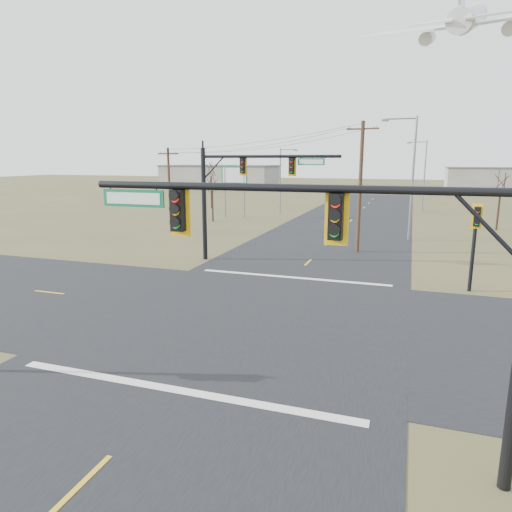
% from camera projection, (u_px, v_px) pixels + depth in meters
% --- Properties ---
extents(ground, '(320.00, 320.00, 0.00)m').
position_uv_depth(ground, '(254.00, 316.00, 21.54)').
color(ground, brown).
rests_on(ground, ground).
extents(road_ew, '(160.00, 14.00, 0.02)m').
position_uv_depth(road_ew, '(254.00, 316.00, 21.53)').
color(road_ew, black).
rests_on(road_ew, ground).
extents(road_ns, '(14.00, 160.00, 0.02)m').
position_uv_depth(road_ns, '(254.00, 316.00, 21.53)').
color(road_ns, black).
rests_on(road_ns, ground).
extents(stop_bar_near, '(12.00, 0.40, 0.01)m').
position_uv_depth(stop_bar_near, '(177.00, 390.00, 14.58)').
color(stop_bar_near, silver).
rests_on(stop_bar_near, road_ns).
extents(stop_bar_far, '(12.00, 0.40, 0.01)m').
position_uv_depth(stop_bar_far, '(293.00, 277.00, 28.48)').
color(stop_bar_far, silver).
rests_on(stop_bar_far, road_ns).
extents(mast_arm_near, '(10.44, 0.40, 7.21)m').
position_uv_depth(mast_arm_near, '(349.00, 250.00, 10.36)').
color(mast_arm_near, black).
rests_on(mast_arm_near, ground).
extents(mast_arm_far, '(9.93, 0.43, 8.05)m').
position_uv_depth(mast_arm_far, '(240.00, 181.00, 31.79)').
color(mast_arm_far, black).
rests_on(mast_arm_far, ground).
extents(pedestal_signal_ne, '(0.59, 0.52, 4.93)m').
position_uv_depth(pedestal_signal_ne, '(476.00, 229.00, 24.81)').
color(pedestal_signal_ne, black).
rests_on(pedestal_signal_ne, ground).
extents(utility_pole_near, '(2.47, 0.43, 10.12)m').
position_uv_depth(utility_pole_near, '(360.00, 186.00, 35.39)').
color(utility_pole_near, '#4C3020').
rests_on(utility_pole_near, ground).
extents(utility_pole_far, '(1.96, 0.83, 8.39)m').
position_uv_depth(utility_pole_far, '(169.00, 188.00, 45.82)').
color(utility_pole_far, '#4C3020').
rests_on(utility_pole_far, ground).
extents(highway_sign, '(3.41, 0.17, 6.40)m').
position_uv_depth(highway_sign, '(234.00, 182.00, 56.84)').
color(highway_sign, slate).
rests_on(highway_sign, ground).
extents(streetlight_a, '(3.05, 0.35, 10.93)m').
position_uv_depth(streetlight_a, '(410.00, 172.00, 40.40)').
color(streetlight_a, slate).
rests_on(streetlight_a, ground).
extents(streetlight_b, '(2.73, 0.26, 9.81)m').
position_uv_depth(streetlight_b, '(423.00, 172.00, 63.95)').
color(streetlight_b, slate).
rests_on(streetlight_b, ground).
extents(streetlight_c, '(2.43, 0.28, 8.72)m').
position_uv_depth(streetlight_c, '(282.00, 177.00, 60.81)').
color(streetlight_c, slate).
rests_on(streetlight_c, ground).
extents(bare_tree_a, '(2.64, 2.64, 5.68)m').
position_uv_depth(bare_tree_a, '(212.00, 183.00, 53.33)').
color(bare_tree_a, black).
rests_on(bare_tree_a, ground).
extents(bare_tree_b, '(3.69, 3.69, 7.40)m').
position_uv_depth(bare_tree_b, '(211.00, 168.00, 67.65)').
color(bare_tree_b, black).
rests_on(bare_tree_b, ground).
extents(bare_tree_c, '(3.20, 3.20, 6.49)m').
position_uv_depth(bare_tree_c, '(502.00, 181.00, 46.77)').
color(bare_tree_c, black).
rests_on(bare_tree_c, ground).
extents(warehouse_left, '(28.00, 14.00, 5.50)m').
position_uv_depth(warehouse_left, '(220.00, 177.00, 116.90)').
color(warehouse_left, '#9D968B').
rests_on(warehouse_left, ground).
extents(warehouse_mid, '(20.00, 12.00, 5.00)m').
position_uv_depth(warehouse_mid, '(489.00, 179.00, 115.08)').
color(warehouse_mid, '#9D968B').
rests_on(warehouse_mid, ground).
extents(jet_airliner, '(25.47, 26.76, 15.31)m').
position_uv_depth(jet_airliner, '(468.00, 19.00, 69.66)').
color(jet_airliner, white).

